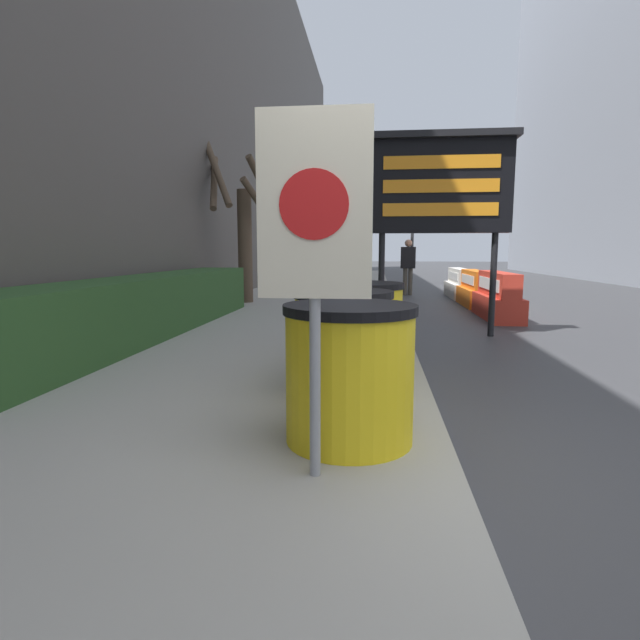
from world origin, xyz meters
TOP-DOWN VIEW (x-y plane):
  - ground_plane at (0.00, 0.00)m, footprint 120.00×120.00m
  - sidewalk_left at (-2.19, 0.00)m, footprint 4.38×56.00m
  - building_left_facade at (-4.58, 9.80)m, footprint 0.40×50.40m
  - hedge_strip at (-3.78, 4.16)m, footprint 0.90×7.47m
  - bare_tree at (-3.56, 8.87)m, footprint 1.76×1.82m
  - barrel_drum_foreground at (-0.66, 0.45)m, footprint 0.85×0.85m
  - barrel_drum_middle at (-0.77, 1.52)m, footprint 0.85×0.85m
  - barrel_drum_back at (-0.63, 2.60)m, footprint 0.85×0.85m
  - warning_sign at (-0.82, -0.10)m, footprint 0.59×0.08m
  - message_board at (0.48, 5.46)m, footprint 2.32×0.36m
  - jersey_barrier_red_striped at (1.96, 7.64)m, footprint 0.60×2.13m
  - jersey_barrier_orange_near at (1.96, 9.98)m, footprint 0.58×1.95m
  - jersey_barrier_white at (1.96, 12.23)m, footprint 0.60×2.13m
  - traffic_cone_near at (3.04, 15.04)m, footprint 0.36×0.36m
  - traffic_cone_mid at (2.36, 14.64)m, footprint 0.45×0.45m
  - traffic_cone_far at (2.29, 10.61)m, footprint 0.43×0.43m
  - traffic_light_near_curb at (0.96, 17.61)m, footprint 0.28×0.45m
  - pedestrian_worker at (0.50, 12.83)m, footprint 0.47×0.31m

SIDE VIEW (x-z plane):
  - ground_plane at x=0.00m, z-range 0.00..0.00m
  - sidewalk_left at x=-2.19m, z-range 0.00..0.14m
  - traffic_cone_near at x=3.04m, z-range -0.01..0.64m
  - jersey_barrier_white at x=1.96m, z-range -0.05..0.79m
  - traffic_cone_far at x=2.29m, z-range -0.01..0.76m
  - jersey_barrier_orange_near at x=1.96m, z-range -0.05..0.82m
  - traffic_cone_mid at x=2.36m, z-range -0.01..0.79m
  - jersey_barrier_red_striped at x=1.96m, z-range -0.06..0.88m
  - hedge_strip at x=-3.78m, z-range 0.14..0.99m
  - barrel_drum_foreground at x=-0.66m, z-range 0.14..1.03m
  - barrel_drum_middle at x=-0.77m, z-range 0.14..1.03m
  - barrel_drum_back at x=-0.63m, z-range 0.14..1.03m
  - pedestrian_worker at x=0.50m, z-range 0.15..1.85m
  - warning_sign at x=-0.82m, z-range 0.49..2.43m
  - bare_tree at x=-3.56m, z-range 0.14..3.93m
  - message_board at x=0.48m, z-range 0.78..3.94m
  - traffic_light_near_curb at x=0.96m, z-range 0.94..5.13m
  - building_left_facade at x=-4.58m, z-range 0.00..13.04m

